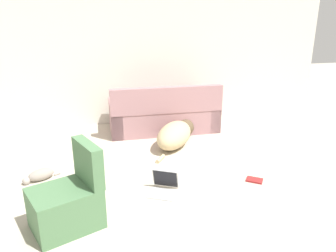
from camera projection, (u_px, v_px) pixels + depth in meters
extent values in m
plane|color=#BCB29E|center=(195.00, 222.00, 3.46)|extent=(20.00, 20.00, 0.00)
cube|color=silver|center=(139.00, 53.00, 6.33)|extent=(7.70, 0.06, 2.74)
cube|color=#A3757A|center=(163.00, 118.00, 6.19)|extent=(2.00, 0.93, 0.44)
cube|color=#A3757A|center=(167.00, 100.00, 5.69)|extent=(1.99, 0.19, 0.46)
cube|color=#A3757A|center=(208.00, 112.00, 6.35)|extent=(0.22, 0.88, 0.58)
cube|color=#A3757A|center=(116.00, 118.00, 5.99)|extent=(0.22, 0.88, 0.58)
ellipsoid|color=tan|center=(174.00, 135.00, 5.37)|extent=(0.93, 1.04, 0.41)
sphere|color=brown|center=(185.00, 128.00, 5.87)|extent=(0.44, 0.44, 0.32)
cylinder|color=tan|center=(160.00, 159.00, 4.92)|extent=(0.18, 0.22, 0.06)
ellipsoid|color=gray|center=(41.00, 174.00, 4.33)|extent=(0.38, 0.30, 0.15)
sphere|color=#A89E93|center=(26.00, 181.00, 4.22)|extent=(0.13, 0.13, 0.10)
cylinder|color=gray|center=(57.00, 174.00, 4.48)|extent=(0.09, 0.06, 0.02)
cube|color=#B7B7BC|center=(162.00, 194.00, 3.98)|extent=(0.41, 0.38, 0.02)
cube|color=#B7B7BC|center=(165.00, 178.00, 4.09)|extent=(0.33, 0.23, 0.25)
cube|color=black|center=(165.00, 179.00, 4.08)|extent=(0.30, 0.21, 0.22)
cube|color=maroon|center=(254.00, 180.00, 4.32)|extent=(0.25, 0.24, 0.02)
cube|color=#4C754C|center=(66.00, 208.00, 3.33)|extent=(0.81, 0.73, 0.43)
cube|color=#4C754C|center=(88.00, 163.00, 3.34)|extent=(0.31, 0.53, 0.44)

